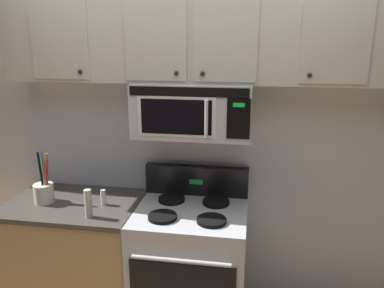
% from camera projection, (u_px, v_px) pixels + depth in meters
% --- Properties ---
extents(back_wall, '(5.20, 0.10, 2.70)m').
position_uv_depth(back_wall, '(198.00, 133.00, 2.77)').
color(back_wall, silver).
rests_on(back_wall, ground_plane).
extents(stove_range, '(0.76, 0.69, 1.12)m').
position_uv_depth(stove_range, '(191.00, 266.00, 2.67)').
color(stove_range, '#B7BABF').
rests_on(stove_range, ground_plane).
extents(over_range_microwave, '(0.76, 0.43, 0.35)m').
position_uv_depth(over_range_microwave, '(193.00, 109.00, 2.47)').
color(over_range_microwave, '#B7BABF').
extents(upper_cabinets, '(2.50, 0.36, 0.55)m').
position_uv_depth(upper_cabinets, '(194.00, 38.00, 2.38)').
color(upper_cabinets, '#BCB7AD').
extents(counter_segment, '(0.93, 0.65, 0.90)m').
position_uv_depth(counter_segment, '(80.00, 257.00, 2.81)').
color(counter_segment, tan).
rests_on(counter_segment, ground_plane).
extents(utensil_crock_cream, '(0.14, 0.14, 0.37)m').
position_uv_depth(utensil_crock_cream, '(44.00, 191.00, 2.66)').
color(utensil_crock_cream, beige).
rests_on(utensil_crock_cream, counter_segment).
extents(salt_shaker, '(0.04, 0.04, 0.11)m').
position_uv_depth(salt_shaker, '(103.00, 197.00, 2.62)').
color(salt_shaker, white).
rests_on(salt_shaker, counter_segment).
extents(pepper_mill, '(0.05, 0.05, 0.19)m').
position_uv_depth(pepper_mill, '(88.00, 204.00, 2.43)').
color(pepper_mill, '#B7B2A8').
rests_on(pepper_mill, counter_segment).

